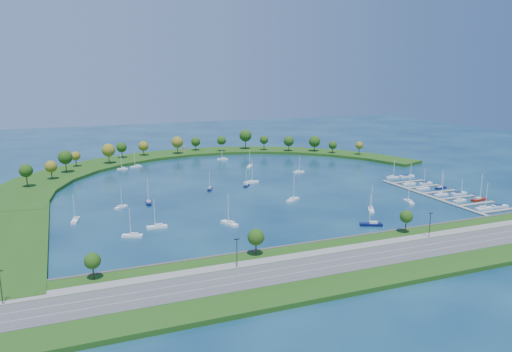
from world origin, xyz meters
name	(u,v)px	position (x,y,z in m)	size (l,w,h in m)	color
ground	(251,185)	(0.00, 0.00, 0.00)	(700.00, 700.00, 0.00)	#082448
south_shoreline	(377,257)	(0.03, -122.88, 1.00)	(420.00, 43.10, 11.60)	#245115
breakwater	(156,173)	(-46.33, 48.72, 0.99)	(286.74, 247.64, 2.00)	#245115
breakwater_trees	(193,146)	(-10.55, 90.53, 10.66)	(236.66, 94.33, 16.00)	#382314
harbor_tower	(185,149)	(-10.55, 118.37, 3.99)	(2.60, 2.60, 3.86)	gray
dock_system	(442,195)	(85.30, -61.00, 0.35)	(24.28, 82.00, 1.60)	gray
moored_boat_0	(75,219)	(-97.91, -35.76, 0.93)	(4.33, 9.06, 12.84)	white
moored_boat_1	(409,201)	(59.98, -65.76, 0.92)	(4.36, 8.72, 12.34)	white
moored_boat_2	(371,209)	(33.67, -70.95, 0.93)	(6.45, 8.67, 12.69)	white
moored_boat_3	(371,224)	(20.54, -90.04, 0.97)	(9.83, 6.39, 14.08)	#0A1142
moored_boat_4	(251,182)	(1.53, 4.13, 0.96)	(9.69, 4.52, 13.74)	white
moored_boat_5	(123,168)	(-63.97, 74.47, 0.86)	(7.23, 3.42, 10.24)	white
moored_boat_6	(149,202)	(-62.47, -17.86, 0.93)	(3.64, 8.96, 12.79)	#0A1142
moored_boat_7	(133,235)	(-77.30, -66.28, 0.91)	(8.55, 5.38, 12.21)	white
moored_boat_8	(223,159)	(9.87, 83.45, 0.90)	(7.85, 6.13, 11.62)	white
moored_boat_9	(210,188)	(-25.76, -2.29, 0.88)	(4.87, 7.65, 10.93)	#0A1142
moored_boat_10	(157,226)	(-66.00, -58.63, 0.93)	(8.83, 3.09, 12.75)	white
moored_boat_11	(148,203)	(-62.96, -19.67, 0.86)	(2.03, 6.84, 10.00)	#0A1142
moored_boat_12	(121,206)	(-76.55, -21.45, 0.86)	(6.89, 5.79, 10.42)	white
moored_boat_13	(299,171)	(41.29, 20.88, 0.88)	(7.75, 2.55, 11.23)	white
moored_boat_14	(247,185)	(-3.66, -1.95, 0.86)	(5.68, 6.80, 10.26)	#0A1142
moored_boat_15	(230,223)	(-35.91, -66.13, 0.96)	(5.71, 9.76, 13.86)	white
moored_boat_16	(293,199)	(7.17, -40.41, 0.94)	(8.91, 6.88, 13.16)	white
moored_boat_17	(136,166)	(-54.49, 78.49, 0.90)	(8.38, 5.11, 11.92)	white
moored_boat_18	(250,166)	(18.80, 50.43, 0.92)	(6.89, 8.22, 12.42)	white
docked_boat_0	(484,208)	(85.51, -89.31, 0.94)	(9.11, 3.27, 13.12)	white
docked_boat_1	(500,206)	(95.98, -88.98, 0.61)	(8.46, 3.60, 1.67)	white
docked_boat_2	(460,200)	(85.53, -73.68, 0.88)	(7.77, 2.89, 11.17)	white
docked_boat_3	(479,199)	(96.00, -75.98, 0.96)	(9.68, 3.76, 13.86)	maroon
docked_boat_4	(441,194)	(85.53, -60.36, 0.89)	(7.90, 2.41, 11.52)	white
docked_boat_5	(459,193)	(95.96, -62.18, 0.69)	(9.35, 3.02, 1.88)	white
docked_boat_6	(423,188)	(85.52, -45.83, 0.90)	(8.09, 2.37, 11.84)	white
docked_boat_7	(441,187)	(96.03, -48.35, 0.88)	(7.77, 3.37, 11.06)	#0A1142
docked_boat_8	(409,183)	(85.51, -34.07, 0.93)	(8.86, 3.22, 12.75)	white
docked_boat_9	(426,183)	(95.98, -36.03, 0.62)	(8.35, 2.89, 1.67)	white
docked_boat_10	(392,177)	(87.92, -15.49, 0.90)	(8.22, 3.48, 11.70)	white
docked_boat_11	(407,176)	(97.86, -16.46, 0.74)	(9.93, 2.97, 2.01)	white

